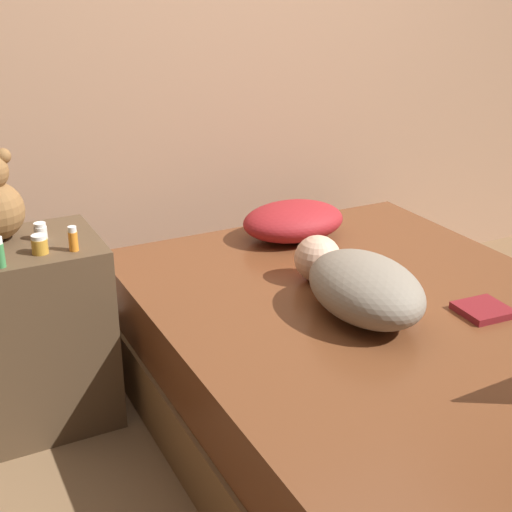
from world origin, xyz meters
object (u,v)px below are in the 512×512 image
(pillow, at_px, (293,221))
(book, at_px, (483,310))
(bottle_white, at_px, (40,231))
(person_lying, at_px, (359,284))
(bottle_orange, at_px, (73,239))
(bottle_amber, at_px, (40,244))

(pillow, xyz_separation_m, book, (0.21, -0.90, -0.07))
(pillow, xyz_separation_m, bottle_white, (-1.05, -0.09, 0.16))
(pillow, distance_m, book, 0.93)
(person_lying, height_order, bottle_orange, bottle_orange)
(bottle_white, xyz_separation_m, book, (1.26, -0.81, -0.22))
(pillow, bearing_deg, bottle_amber, -168.67)
(bottle_white, distance_m, book, 1.52)
(bottle_amber, distance_m, bottle_white, 0.13)
(pillow, distance_m, bottle_white, 1.06)
(person_lying, relative_size, book, 3.86)
(person_lying, xyz_separation_m, bottle_orange, (-0.82, 0.45, 0.15))
(bottle_orange, bearing_deg, person_lying, -28.75)
(book, bearing_deg, bottle_white, 147.17)
(bottle_white, bearing_deg, book, -32.83)
(bottle_white, bearing_deg, pillow, 4.73)
(bottle_amber, relative_size, bottle_white, 1.07)
(bottle_orange, bearing_deg, book, -29.05)
(bottle_amber, height_order, book, bottle_amber)
(person_lying, xyz_separation_m, bottle_white, (-0.90, 0.61, 0.14))
(person_lying, bearing_deg, pillow, 80.55)
(bottle_white, bearing_deg, bottle_orange, -64.13)
(pillow, relative_size, bottle_white, 7.50)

